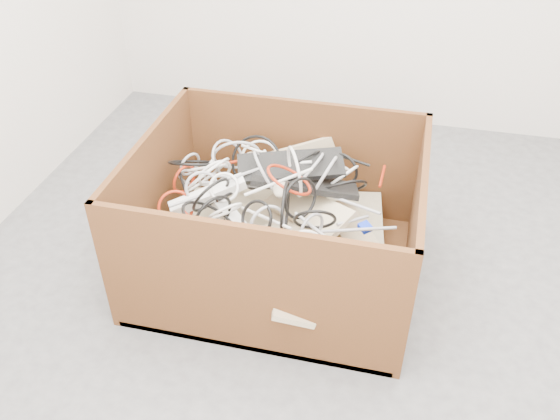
% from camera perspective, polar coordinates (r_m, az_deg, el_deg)
% --- Properties ---
extents(ground, '(3.00, 3.00, 0.00)m').
position_cam_1_polar(ground, '(2.43, 3.31, -7.20)').
color(ground, '#4B4B4E').
rests_on(ground, ground).
extents(cardboard_box, '(1.08, 0.90, 0.58)m').
position_cam_1_polar(cardboard_box, '(2.40, -0.43, -3.05)').
color(cardboard_box, '#422C10').
rests_on(cardboard_box, ground).
extents(keyboard_pile, '(1.03, 0.99, 0.38)m').
position_cam_1_polar(keyboard_pile, '(2.30, 0.96, -0.89)').
color(keyboard_pile, '#CAB38E').
rests_on(keyboard_pile, cardboard_box).
extents(mice_scatter, '(0.54, 0.56, 0.19)m').
position_cam_1_polar(mice_scatter, '(2.27, -0.31, 0.59)').
color(mice_scatter, '#C1B59C').
rests_on(mice_scatter, keyboard_pile).
extents(power_strip_left, '(0.29, 0.21, 0.13)m').
position_cam_1_polar(power_strip_left, '(2.27, -7.05, 1.44)').
color(power_strip_left, white).
rests_on(power_strip_left, keyboard_pile).
extents(power_strip_right, '(0.27, 0.26, 0.10)m').
position_cam_1_polar(power_strip_right, '(2.25, -4.81, -0.80)').
color(power_strip_right, white).
rests_on(power_strip_right, keyboard_pile).
extents(vga_plug, '(0.06, 0.06, 0.03)m').
position_cam_1_polar(vga_plug, '(2.17, 8.31, -1.66)').
color(vga_plug, '#0D28CC').
rests_on(vga_plug, keyboard_pile).
extents(cable_tangle, '(0.97, 0.74, 0.40)m').
position_cam_1_polar(cable_tangle, '(2.29, -2.09, 2.45)').
color(cable_tangle, '#9A9A9F').
rests_on(cable_tangle, keyboard_pile).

